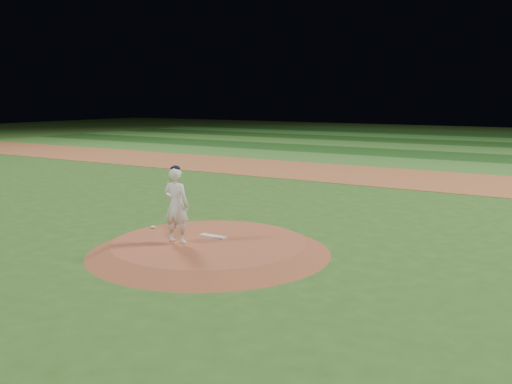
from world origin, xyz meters
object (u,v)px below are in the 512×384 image
(pitchers_mound, at_px, (209,247))
(pitcher_on_mound, at_px, (176,205))
(pitching_rubber, at_px, (213,236))
(rosin_bag, at_px, (153,227))

(pitchers_mound, height_order, pitcher_on_mound, pitcher_on_mound)
(pitching_rubber, height_order, rosin_bag, rosin_bag)
(pitchers_mound, relative_size, pitcher_on_mound, 3.14)
(pitchers_mound, distance_m, rosin_bag, 1.99)
(pitching_rubber, bearing_deg, rosin_bag, -176.43)
(pitching_rubber, xyz_separation_m, rosin_bag, (-1.79, -0.09, 0.02))
(pitching_rubber, bearing_deg, pitchers_mound, -64.09)
(pitchers_mound, distance_m, pitcher_on_mound, 1.22)
(pitching_rubber, relative_size, pitcher_on_mound, 0.39)
(pitchers_mound, height_order, pitching_rubber, pitching_rubber)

